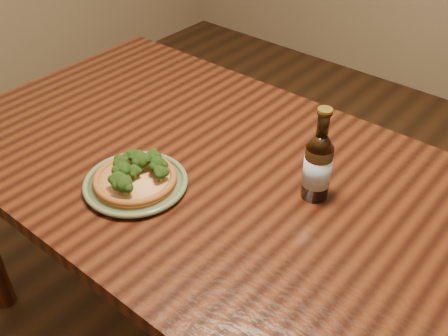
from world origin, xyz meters
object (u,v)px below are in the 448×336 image
Objects in this scene: plate at (136,183)px; beer_bottle at (318,166)px; pizza at (135,176)px; table at (223,197)px.

beer_bottle is (0.36, 0.25, 0.08)m from plate.
pizza is 0.44m from beer_bottle.
table is 6.63× the size of beer_bottle.
table is 6.20× the size of plate.
beer_bottle reaches higher than plate.
pizza is (-0.12, -0.19, 0.12)m from table.
table is at bearing 58.16° from plate.
beer_bottle is at bearing 35.43° from pizza.
table is at bearing -175.30° from beer_bottle.
plate is at bearing -111.70° from pizza.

